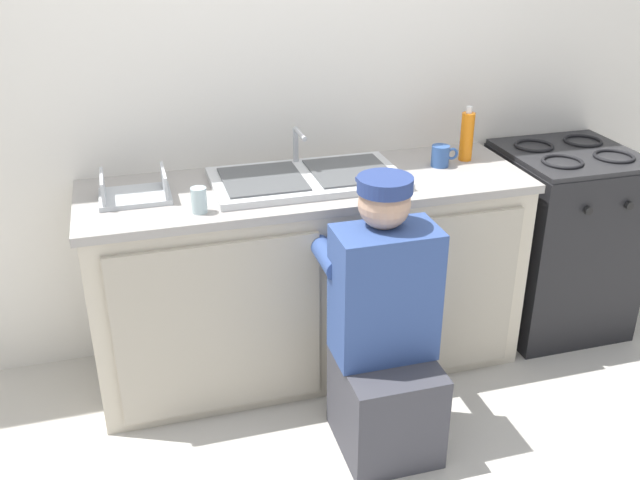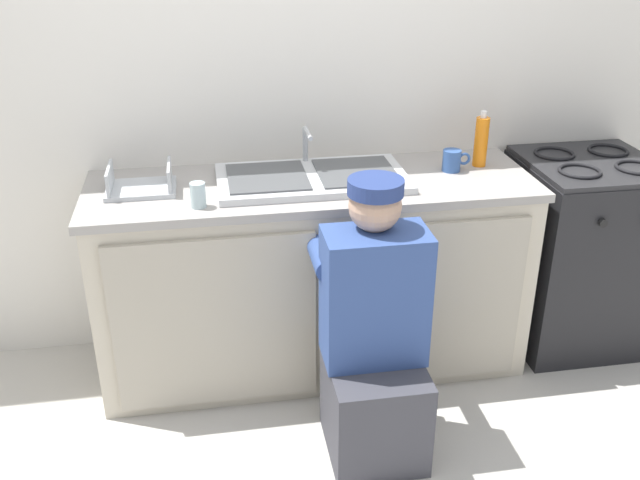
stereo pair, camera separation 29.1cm
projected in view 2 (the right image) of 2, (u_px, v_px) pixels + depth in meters
name	position (u px, v px, depth m)	size (l,w,h in m)	color
ground_plane	(324.00, 396.00, 3.14)	(12.00, 12.00, 0.00)	beige
back_wall	(299.00, 80.00, 3.18)	(6.00, 0.10, 2.50)	silver
counter_cabinet	(313.00, 279.00, 3.21)	(1.86, 0.62, 0.86)	beige
countertop	(312.00, 186.00, 3.03)	(1.90, 0.62, 0.04)	#9E9993
sink_double_basin	(312.00, 177.00, 3.01)	(0.80, 0.44, 0.19)	silver
stove_range	(578.00, 252.00, 3.40)	(0.60, 0.62, 0.93)	black
plumber_person	(374.00, 345.00, 2.68)	(0.42, 0.61, 1.10)	#3F3F47
coffee_mug	(452.00, 160.00, 3.12)	(0.13, 0.08, 0.09)	#335699
soap_bottle_orange	(481.00, 141.00, 3.15)	(0.06, 0.06, 0.25)	orange
dish_rack_tray	(141.00, 186.00, 2.91)	(0.28, 0.22, 0.11)	#B2B7BC
water_glass	(198.00, 195.00, 2.75)	(0.06, 0.06, 0.10)	#ADC6CC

